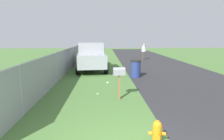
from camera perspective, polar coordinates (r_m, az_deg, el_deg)
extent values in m
cube|color=#2D2D30|center=(10.85, 24.16, -4.48)|extent=(60.00, 6.42, 0.01)
cylinder|color=orange|center=(4.84, 13.19, -18.26)|extent=(0.21, 0.21, 0.49)
sphere|color=orange|center=(4.73, 13.31, -15.62)|extent=(0.20, 0.20, 0.20)
cylinder|color=orange|center=(4.70, 13.34, -14.84)|extent=(0.07, 0.07, 0.08)
cylinder|color=orange|center=(4.68, 13.49, -18.78)|extent=(0.13, 0.11, 0.10)
cylinder|color=orange|center=(4.85, 15.09, -17.79)|extent=(0.09, 0.10, 0.08)
cylinder|color=orange|center=(4.81, 11.30, -17.89)|extent=(0.09, 0.10, 0.08)
cube|color=brown|center=(7.83, 2.09, -5.14)|extent=(0.09, 0.09, 1.00)
cube|color=gray|center=(7.70, 2.12, -0.74)|extent=(0.24, 0.49, 0.22)
cylinder|color=gray|center=(7.68, 2.13, 0.07)|extent=(0.24, 0.49, 0.20)
cube|color=red|center=(7.79, 2.06, -0.11)|extent=(0.02, 0.04, 0.18)
cube|color=#93999E|center=(15.00, -6.31, 3.49)|extent=(5.76, 2.49, 0.90)
cube|color=#93999E|center=(14.26, -6.28, 6.51)|extent=(2.07, 1.96, 0.76)
cube|color=black|center=(14.26, -6.28, 6.51)|extent=(2.02, 1.99, 0.53)
cube|color=#93999E|center=(16.23, -3.35, 5.82)|extent=(2.90, 0.38, 0.12)
cube|color=#93999E|center=(16.17, -9.65, 5.69)|extent=(2.90, 0.38, 0.12)
cylinder|color=black|center=(13.31, -1.84, 0.57)|extent=(0.78, 0.34, 0.76)
cylinder|color=black|center=(13.24, -10.16, 0.37)|extent=(0.78, 0.34, 0.76)
cylinder|color=black|center=(16.94, -3.24, 2.56)|extent=(0.78, 0.34, 0.76)
cylinder|color=black|center=(16.89, -9.77, 2.41)|extent=(0.78, 0.34, 0.76)
cylinder|color=navy|center=(12.13, 7.00, 0.16)|extent=(0.62, 0.62, 1.00)
cylinder|color=black|center=(12.05, 7.05, 2.70)|extent=(0.65, 0.65, 0.08)
cylinder|color=#4C4238|center=(21.55, 9.22, 4.16)|extent=(0.14, 0.14, 0.87)
cylinder|color=#4C4238|center=(21.63, 9.54, 4.17)|extent=(0.14, 0.14, 0.87)
cylinder|color=silver|center=(21.53, 9.44, 6.17)|extent=(0.30, 0.30, 0.65)
sphere|color=tan|center=(21.51, 9.47, 7.35)|extent=(0.23, 0.23, 0.23)
cylinder|color=silver|center=(21.42, 8.98, 6.26)|extent=(0.09, 0.18, 0.59)
cylinder|color=silver|center=(21.63, 9.89, 6.26)|extent=(0.09, 0.18, 0.59)
cylinder|color=#9EA3A8|center=(6.72, -25.51, -5.67)|extent=(0.07, 0.07, 1.68)
cylinder|color=#9EA3A8|center=(8.84, -19.66, -1.72)|extent=(0.07, 0.07, 1.68)
cylinder|color=#9EA3A8|center=(11.05, -16.13, 0.69)|extent=(0.07, 0.07, 1.68)
cylinder|color=#9EA3A8|center=(13.29, -13.77, 2.29)|extent=(0.07, 0.07, 1.68)
cylinder|color=#9EA3A8|center=(15.56, -12.10, 3.42)|extent=(0.07, 0.07, 1.68)
cylinder|color=#9EA3A8|center=(17.85, -10.85, 4.27)|extent=(0.07, 0.07, 1.68)
cylinder|color=#9EA3A8|center=(20.14, -9.89, 4.92)|extent=(0.07, 0.07, 1.68)
cube|color=#9EA3A8|center=(12.08, -15.01, 5.38)|extent=(16.28, 0.04, 0.04)
cube|color=gray|center=(12.17, -14.84, 1.56)|extent=(16.28, 0.01, 1.68)
cube|color=silver|center=(8.71, -4.32, -7.02)|extent=(0.14, 0.14, 0.01)
cylinder|color=white|center=(10.58, -1.25, -3.75)|extent=(0.13, 0.13, 0.08)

